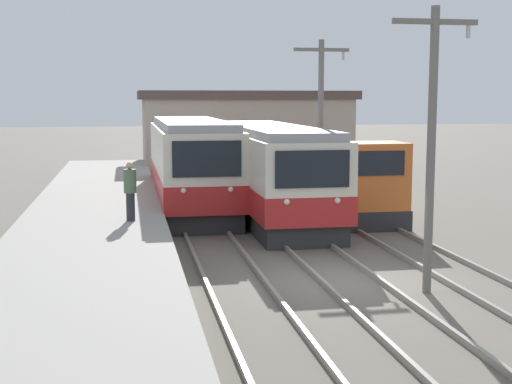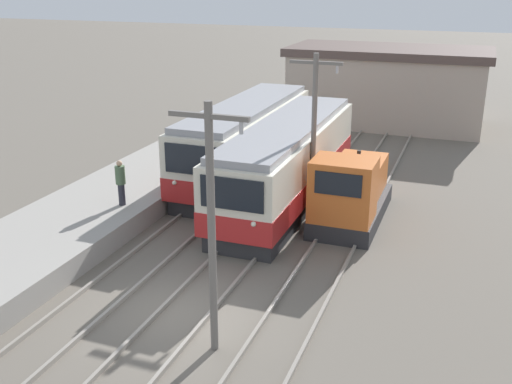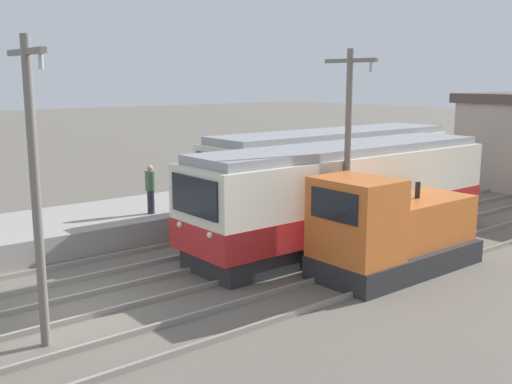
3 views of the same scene
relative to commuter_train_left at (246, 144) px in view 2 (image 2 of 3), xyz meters
name	(u,v)px [view 2 (image 2 of 3)]	position (x,y,z in m)	size (l,w,h in m)	color
ground_plane	(178,314)	(2.60, -12.18, -1.70)	(200.00, 200.00, 0.00)	#665E54
platform_left	(3,267)	(-3.65, -12.18, -1.29)	(4.50, 54.00, 0.82)	gray
track_left	(101,296)	(0.00, -12.18, -1.63)	(1.54, 60.00, 0.14)	gray
track_center	(184,313)	(2.80, -12.18, -1.63)	(1.54, 60.00, 0.14)	gray
track_right	(283,334)	(5.80, -12.18, -1.63)	(1.54, 60.00, 0.14)	gray
commuter_train_left	(246,144)	(0.00, 0.00, 0.00)	(2.84, 11.67, 3.65)	#28282B
commuter_train_center	(288,166)	(2.80, -2.31, -0.07)	(2.84, 12.46, 3.49)	#28282B
shunting_locomotive	(351,193)	(5.80, -3.55, -0.49)	(2.40, 5.57, 3.00)	#28282B
catenary_mast_near	(212,222)	(4.31, -13.34, 1.90)	(2.00, 0.20, 6.56)	slate
catenary_mast_mid	(314,132)	(4.31, -3.89, 1.90)	(2.00, 0.20, 6.56)	slate
person_on_platform	(121,181)	(-2.47, -6.95, 0.10)	(0.38, 0.38, 1.79)	#282833
station_building	(387,86)	(4.46, 13.82, 0.79)	(12.60, 6.30, 4.93)	#AD9E8E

